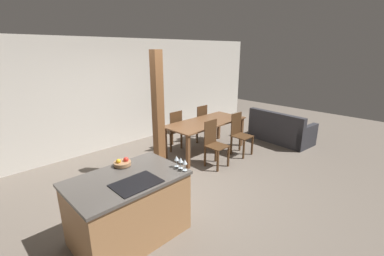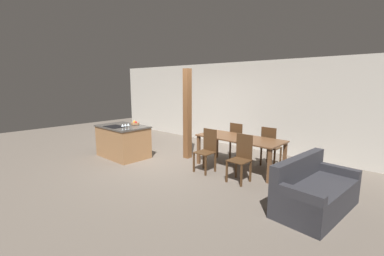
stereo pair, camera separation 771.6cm
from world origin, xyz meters
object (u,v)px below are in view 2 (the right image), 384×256
object	(u,v)px
dining_chair_far_right	(270,146)
wine_glass_near	(123,125)
dining_chair_far_left	(238,140)
kitchen_island	(123,141)
couch	(314,193)
wine_glass_middle	(125,125)
dining_chair_near_left	(207,150)
dining_chair_near_right	(241,157)
wine_glass_far	(128,125)
fruit_bowl	(135,123)
dining_table	(240,141)
timber_post	(187,114)

from	to	relation	value
dining_chair_far_right	wine_glass_near	bearing A→B (deg)	40.74
dining_chair_far_left	kitchen_island	bearing A→B (deg)	38.61
couch	wine_glass_middle	bearing A→B (deg)	104.65
dining_chair_near_left	dining_chair_near_right	distance (m)	0.93
wine_glass_near	wine_glass_far	distance (m)	0.17
couch	dining_chair_far_right	bearing A→B (deg)	49.57
kitchen_island	couch	bearing A→B (deg)	4.49
dining_chair_far_right	fruit_bowl	bearing A→B (deg)	26.92
dining_chair_near_left	dining_chair_far_left	xyz separation A→B (m)	(0.00, 1.33, 0.00)
wine_glass_near	wine_glass_middle	size ratio (longest dim) A/B	1.00
fruit_bowl	dining_table	xyz separation A→B (m)	(2.81, 1.00, -0.25)
wine_glass_near	couch	bearing A→B (deg)	10.34
kitchen_island	timber_post	size ratio (longest dim) A/B	0.59
dining_chair_near_left	dining_chair_far_right	world-z (taller)	same
fruit_bowl	wine_glass_middle	size ratio (longest dim) A/B	1.50
kitchen_island	fruit_bowl	world-z (taller)	fruit_bowl
dining_table	timber_post	size ratio (longest dim) A/B	0.85
dining_chair_near_left	wine_glass_middle	bearing A→B (deg)	-152.25
fruit_bowl	dining_chair_near_left	xyz separation A→B (m)	(2.35, 0.33, -0.41)
couch	kitchen_island	bearing A→B (deg)	99.86
kitchen_island	wine_glass_near	world-z (taller)	wine_glass_near
dining_table	dining_chair_far_left	bearing A→B (deg)	124.77
timber_post	wine_glass_far	bearing A→B (deg)	-118.85
fruit_bowl	couch	world-z (taller)	fruit_bowl
wine_glass_near	dining_chair_near_left	distance (m)	2.18
dining_chair_far_right	wine_glass_middle	bearing A→B (deg)	39.75
dining_table	couch	size ratio (longest dim) A/B	1.22
dining_chair_far_right	couch	world-z (taller)	dining_chair_far_right
fruit_bowl	dining_chair_far_right	xyz separation A→B (m)	(3.27, 1.66, -0.41)
dining_table	couch	bearing A→B (deg)	-24.79
kitchen_island	dining_chair_near_left	distance (m)	2.57
dining_chair_far_right	timber_post	size ratio (longest dim) A/B	0.41
dining_chair_near_left	couch	bearing A→B (deg)	-6.09
fruit_bowl	dining_table	size ratio (longest dim) A/B	0.11
dining_chair_near_right	dining_chair_near_left	bearing A→B (deg)	180.00
wine_glass_middle	dining_chair_far_left	size ratio (longest dim) A/B	0.16
dining_chair_far_left	wine_glass_near	bearing A→B (deg)	52.29
wine_glass_middle	dining_table	size ratio (longest dim) A/B	0.08
wine_glass_near	wine_glass_middle	distance (m)	0.08
dining_chair_far_right	timber_post	world-z (taller)	timber_post
fruit_bowl	couch	xyz separation A→B (m)	(4.83, 0.06, -0.64)
wine_glass_middle	timber_post	distance (m)	1.66
wine_glass_near	dining_chair_far_right	bearing A→B (deg)	40.74
fruit_bowl	wine_glass_middle	bearing A→B (deg)	-51.93
wine_glass_middle	timber_post	world-z (taller)	timber_post
dining_chair_far_right	couch	bearing A→B (deg)	134.20
couch	timber_post	bearing A→B (deg)	83.48
fruit_bowl	wine_glass_far	size ratio (longest dim) A/B	1.50
kitchen_island	dining_chair_far_left	world-z (taller)	dining_chair_far_left
wine_glass_near	dining_chair_near_left	world-z (taller)	wine_glass_near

